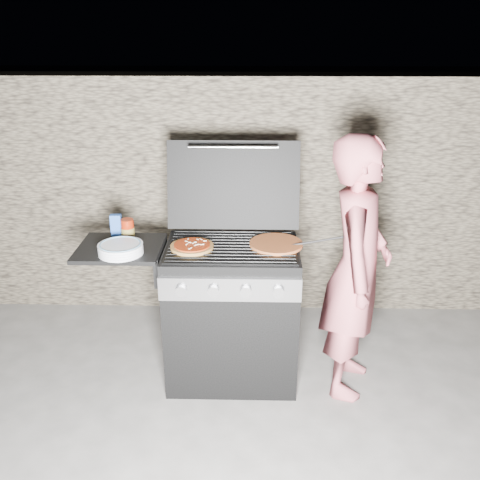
{
  "coord_description": "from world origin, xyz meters",
  "views": [
    {
      "loc": [
        0.12,
        -2.92,
        2.16
      ],
      "look_at": [
        0.05,
        0.0,
        0.95
      ],
      "focal_mm": 40.0,
      "sensor_mm": 36.0,
      "label": 1
    }
  ],
  "objects_px": {
    "sauce_jar": "(128,229)",
    "gas_grill": "(192,312)",
    "person": "(357,269)",
    "pizza_topped": "(192,246)"
  },
  "relations": [
    {
      "from": "pizza_topped",
      "to": "sauce_jar",
      "type": "xyz_separation_m",
      "value": [
        -0.41,
        0.17,
        0.04
      ]
    },
    {
      "from": "person",
      "to": "sauce_jar",
      "type": "bearing_deg",
      "value": 96.56
    },
    {
      "from": "pizza_topped",
      "to": "person",
      "type": "xyz_separation_m",
      "value": [
        0.97,
        -0.04,
        -0.12
      ]
    },
    {
      "from": "gas_grill",
      "to": "pizza_topped",
      "type": "xyz_separation_m",
      "value": [
        0.02,
        -0.04,
        0.47
      ]
    },
    {
      "from": "sauce_jar",
      "to": "person",
      "type": "bearing_deg",
      "value": -8.39
    },
    {
      "from": "sauce_jar",
      "to": "gas_grill",
      "type": "bearing_deg",
      "value": -18.15
    },
    {
      "from": "gas_grill",
      "to": "person",
      "type": "height_order",
      "value": "person"
    },
    {
      "from": "gas_grill",
      "to": "person",
      "type": "distance_m",
      "value": 1.05
    },
    {
      "from": "gas_grill",
      "to": "pizza_topped",
      "type": "height_order",
      "value": "pizza_topped"
    },
    {
      "from": "pizza_topped",
      "to": "gas_grill",
      "type": "bearing_deg",
      "value": 115.3
    }
  ]
}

